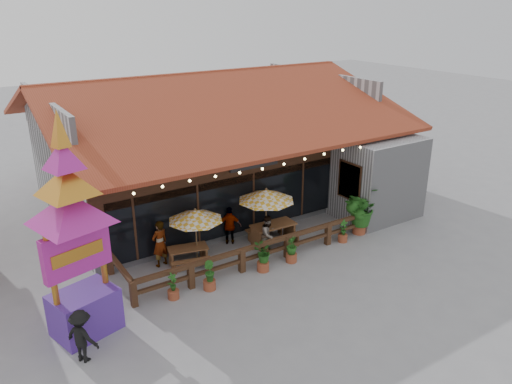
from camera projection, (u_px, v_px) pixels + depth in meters
ground at (290, 249)px, 19.55m from camera, size 100.00×100.00×0.00m
restaurant_building at (214, 154)px, 24.09m from camera, size 15.50×14.73×6.09m
patio_railing at (244, 252)px, 17.98m from camera, size 10.00×2.60×0.92m
umbrella_left at (195, 215)px, 17.90m from camera, size 2.07×2.07×2.16m
umbrella_right at (266, 195)px, 19.22m from camera, size 2.59×2.59×2.38m
picnic_table_left at (188, 253)px, 18.23m from camera, size 1.68×1.53×0.69m
picnic_table_right at (273, 230)px, 19.79m from camera, size 1.82×1.59×0.85m
thai_sign_tower at (71, 214)px, 13.34m from camera, size 3.21×3.21×7.07m
tropical_plant at (361, 207)px, 20.47m from camera, size 1.95×1.92×2.03m
diner_a at (160, 244)px, 18.01m from camera, size 0.74×0.58×1.77m
diner_b at (268, 234)px, 19.08m from camera, size 0.87×0.77×1.49m
diner_c at (230, 226)px, 19.72m from camera, size 0.97×0.80×1.54m
pedestrian at (82, 336)px, 13.21m from camera, size 1.02×1.14×1.53m
planter_a at (173, 288)px, 16.14m from camera, size 0.38×0.38×0.92m
planter_b at (209, 277)px, 16.63m from camera, size 0.42×0.43×1.03m
planter_c at (263, 256)px, 17.74m from camera, size 0.79×0.73×1.07m
planter_d at (292, 250)px, 18.41m from camera, size 0.51×0.51×1.02m
planter_e at (343, 233)px, 20.00m from camera, size 0.40×0.39×0.94m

